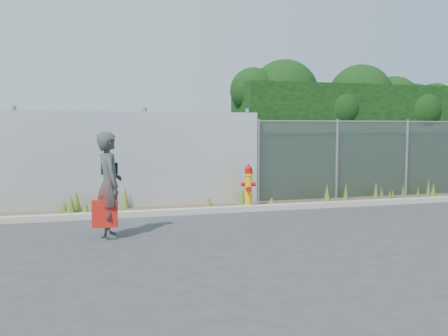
% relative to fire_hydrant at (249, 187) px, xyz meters
% --- Properties ---
extents(ground, '(80.00, 80.00, 0.00)m').
position_rel_fire_hydrant_xyz_m(ground, '(-0.53, -2.23, -0.49)').
color(ground, '#38383A').
rests_on(ground, ground).
extents(curb, '(16.00, 0.22, 0.12)m').
position_rel_fire_hydrant_xyz_m(curb, '(-0.53, -0.43, -0.43)').
color(curb, '#ACA69B').
rests_on(curb, ground).
extents(weed_strip, '(16.00, 1.31, 0.54)m').
position_rel_fire_hydrant_xyz_m(weed_strip, '(-1.06, 0.32, -0.37)').
color(weed_strip, '#4C3F2B').
rests_on(weed_strip, ground).
extents(corrugated_fence, '(8.50, 0.21, 2.30)m').
position_rel_fire_hydrant_xyz_m(corrugated_fence, '(-3.77, 0.78, 0.62)').
color(corrugated_fence, silver).
rests_on(corrugated_fence, ground).
extents(chainlink_fence, '(6.50, 0.07, 2.05)m').
position_rel_fire_hydrant_xyz_m(chainlink_fence, '(3.72, 0.77, 0.54)').
color(chainlink_fence, gray).
rests_on(chainlink_fence, ground).
extents(hedge, '(7.52, 2.02, 3.68)m').
position_rel_fire_hydrant_xyz_m(hedge, '(3.78, 1.79, 1.50)').
color(hedge, black).
rests_on(hedge, ground).
extents(fire_hydrant, '(0.34, 0.30, 1.00)m').
position_rel_fire_hydrant_xyz_m(fire_hydrant, '(0.00, 0.00, 0.00)').
color(fire_hydrant, '#F7B60D').
rests_on(fire_hydrant, ground).
extents(woman, '(0.50, 0.69, 1.77)m').
position_rel_fire_hydrant_xyz_m(woman, '(-3.24, -2.26, 0.40)').
color(woman, '#0F6458').
rests_on(woman, ground).
extents(red_tote_bag, '(0.40, 0.15, 0.53)m').
position_rel_fire_hydrant_xyz_m(red_tote_bag, '(-3.33, -2.40, -0.06)').
color(red_tote_bag, red).
extents(black_shoulder_bag, '(0.26, 0.11, 0.20)m').
position_rel_fire_hydrant_xyz_m(black_shoulder_bag, '(-3.23, -2.11, 0.66)').
color(black_shoulder_bag, black).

